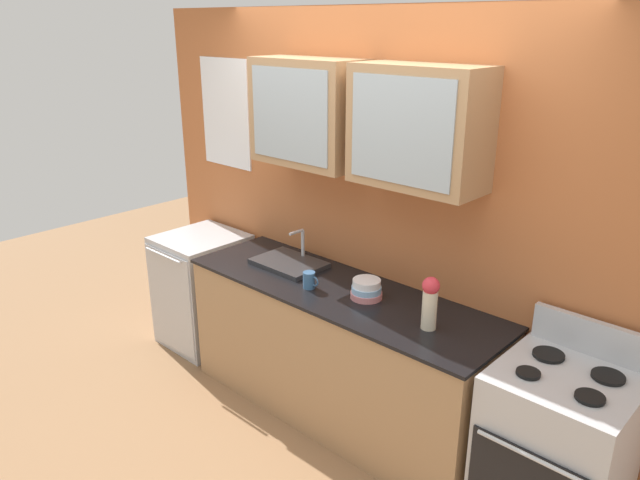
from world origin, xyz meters
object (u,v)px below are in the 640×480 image
at_px(stove_range, 555,454).
at_px(bowl_stack, 366,289).
at_px(sink_faucet, 289,262).
at_px(cup_near_sink, 309,280).
at_px(vase, 430,301).
at_px(dishwasher, 203,289).

height_order(stove_range, bowl_stack, stove_range).
bearing_deg(sink_faucet, cup_near_sink, -25.95).
distance_m(vase, cup_near_sink, 0.82).
relative_size(sink_faucet, bowl_stack, 2.46).
relative_size(bowl_stack, vase, 0.64).
distance_m(bowl_stack, dishwasher, 1.67).
relative_size(stove_range, cup_near_sink, 9.30).
relative_size(sink_faucet, cup_near_sink, 4.06).
bearing_deg(cup_near_sink, vase, 4.30).
xyz_separation_m(bowl_stack, vase, (0.47, -0.07, 0.10)).
xyz_separation_m(sink_faucet, bowl_stack, (0.69, -0.04, 0.03)).
bearing_deg(bowl_stack, stove_range, -1.01).
height_order(stove_range, dishwasher, stove_range).
height_order(sink_faucet, dishwasher, sink_faucet).
height_order(bowl_stack, cup_near_sink, bowl_stack).
bearing_deg(vase, bowl_stack, 172.01).
xyz_separation_m(cup_near_sink, dishwasher, (-1.26, 0.10, -0.49)).
height_order(sink_faucet, bowl_stack, sink_faucet).
relative_size(vase, cup_near_sink, 2.58).
bearing_deg(dishwasher, stove_range, 0.09).
distance_m(stove_range, sink_faucet, 1.95).
height_order(sink_faucet, vase, vase).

